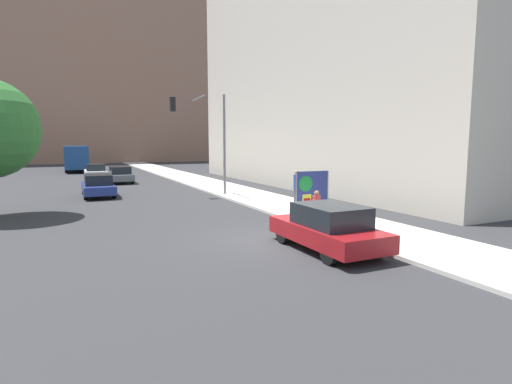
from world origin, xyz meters
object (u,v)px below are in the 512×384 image
at_px(car_on_road_midblock, 120,175).
at_px(car_on_road_distant, 95,171).
at_px(protest_banner, 312,189).
at_px(city_bus_on_road, 76,156).
at_px(seated_protester, 317,204).
at_px(car_on_road_nearest, 98,185).
at_px(jogger_on_sidewalk, 297,188).
at_px(parked_car_curbside, 328,228).
at_px(traffic_light_pole, 206,127).

relative_size(car_on_road_midblock, car_on_road_distant, 0.92).
height_order(protest_banner, car_on_road_midblock, protest_banner).
relative_size(protest_banner, city_bus_on_road, 0.16).
xyz_separation_m(seated_protester, protest_banner, (1.49, 2.68, 0.30)).
relative_size(car_on_road_nearest, car_on_road_midblock, 1.13).
relative_size(seated_protester, car_on_road_midblock, 0.29).
xyz_separation_m(jogger_on_sidewalk, protest_banner, (0.37, -0.86, 0.02)).
bearing_deg(parked_car_curbside, car_on_road_nearest, 108.31).
bearing_deg(protest_banner, car_on_road_midblock, 110.30).
height_order(car_on_road_nearest, car_on_road_midblock, car_on_road_midblock).
bearing_deg(car_on_road_distant, car_on_road_midblock, -73.83).
distance_m(protest_banner, car_on_road_distant, 25.71).
bearing_deg(city_bus_on_road, car_on_road_distant, -83.46).
distance_m(traffic_light_pole, city_bus_on_road, 30.53).
xyz_separation_m(traffic_light_pole, car_on_road_nearest, (-6.18, 3.02, -3.61)).
bearing_deg(jogger_on_sidewalk, car_on_road_distant, -53.50).
height_order(protest_banner, car_on_road_distant, protest_banner).
relative_size(car_on_road_nearest, city_bus_on_road, 0.41).
height_order(car_on_road_midblock, car_on_road_distant, car_on_road_midblock).
bearing_deg(protest_banner, car_on_road_nearest, 131.84).
height_order(protest_banner, traffic_light_pole, traffic_light_pole).
bearing_deg(parked_car_curbside, city_bus_on_road, 98.30).
height_order(car_on_road_nearest, city_bus_on_road, city_bus_on_road).
bearing_deg(car_on_road_midblock, car_on_road_distant, 106.17).
xyz_separation_m(seated_protester, parked_car_curbside, (-2.16, -3.81, -0.07)).
bearing_deg(car_on_road_nearest, parked_car_curbside, -71.69).
bearing_deg(traffic_light_pole, car_on_road_distant, 107.95).
bearing_deg(jogger_on_sidewalk, traffic_light_pole, -50.18).
bearing_deg(protest_banner, car_on_road_distant, 109.37).
height_order(seated_protester, car_on_road_nearest, car_on_road_nearest).
xyz_separation_m(car_on_road_nearest, city_bus_on_road, (-0.78, 26.60, 1.04)).
relative_size(seated_protester, city_bus_on_road, 0.11).
bearing_deg(traffic_light_pole, parked_car_curbside, -92.63).
distance_m(jogger_on_sidewalk, parked_car_curbside, 8.06).
bearing_deg(protest_banner, seated_protester, -119.06).
bearing_deg(protest_banner, jogger_on_sidewalk, 113.14).
bearing_deg(protest_banner, city_bus_on_road, 105.14).
height_order(jogger_on_sidewalk, car_on_road_midblock, jogger_on_sidewalk).
bearing_deg(jogger_on_sidewalk, car_on_road_midblock, -52.57).
relative_size(jogger_on_sidewalk, parked_car_curbside, 0.44).
relative_size(car_on_road_nearest, car_on_road_distant, 1.04).
bearing_deg(car_on_road_midblock, traffic_light_pole, -71.20).
bearing_deg(seated_protester, city_bus_on_road, 111.63).
xyz_separation_m(parked_car_curbside, car_on_road_midblock, (-3.26, 25.18, -0.02)).
height_order(protest_banner, parked_car_curbside, protest_banner).
relative_size(parked_car_curbside, city_bus_on_road, 0.36).
xyz_separation_m(traffic_light_pole, car_on_road_distant, (-5.51, 17.01, -3.61)).
distance_m(car_on_road_nearest, city_bus_on_road, 26.63).
height_order(seated_protester, traffic_light_pole, traffic_light_pole).
relative_size(car_on_road_distant, city_bus_on_road, 0.40).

